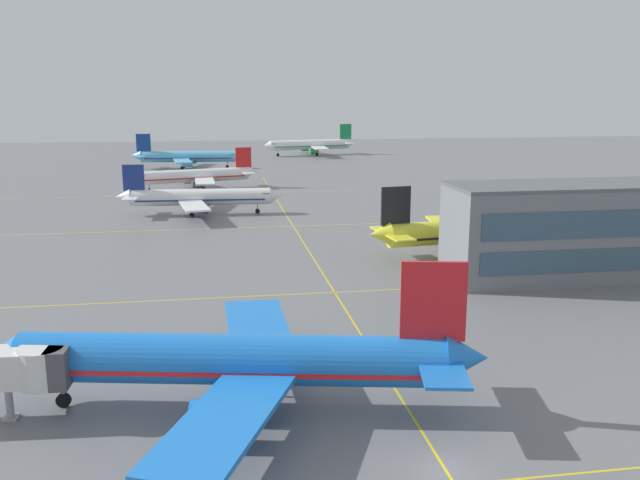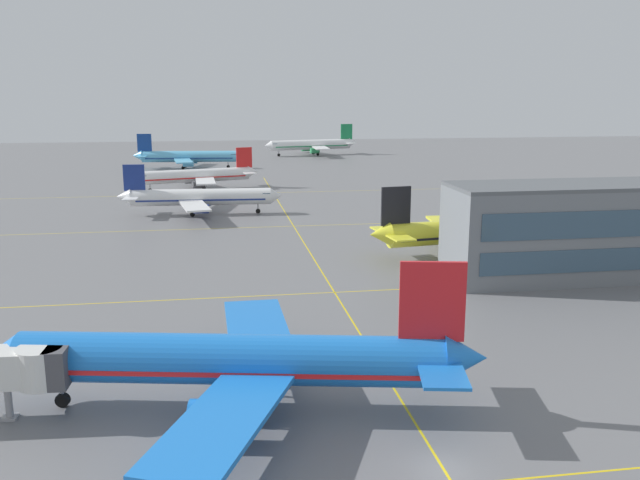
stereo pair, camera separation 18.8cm
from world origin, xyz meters
name	(u,v)px [view 2 (the right image)]	position (x,y,z in m)	size (l,w,h in m)	color
ground_plane	(443,468)	(0.00, 0.00, 0.00)	(600.00, 600.00, 0.00)	slate
airliner_front_gate	(236,360)	(-12.91, 10.44, 4.08)	(38.23, 32.50, 11.94)	blue
airliner_second_row	(478,231)	(24.49, 55.52, 3.71)	(34.94, 29.87, 10.86)	yellow
airliner_third_row	(199,197)	(-17.02, 96.54, 3.44)	(32.39, 27.93, 10.07)	white
airliner_far_left_stand	(197,176)	(-18.15, 131.88, 3.43)	(31.96, 27.19, 10.04)	white
airliner_far_right_stand	(188,157)	(-21.70, 179.64, 3.72)	(35.05, 30.07, 10.89)	#5BB7E5
airliner_distant_taxiway	(312,145)	(23.45, 218.21, 3.93)	(36.88, 31.36, 11.51)	white
taxiway_markings	(310,253)	(0.00, 60.86, 0.00)	(164.29, 184.40, 0.01)	yellow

